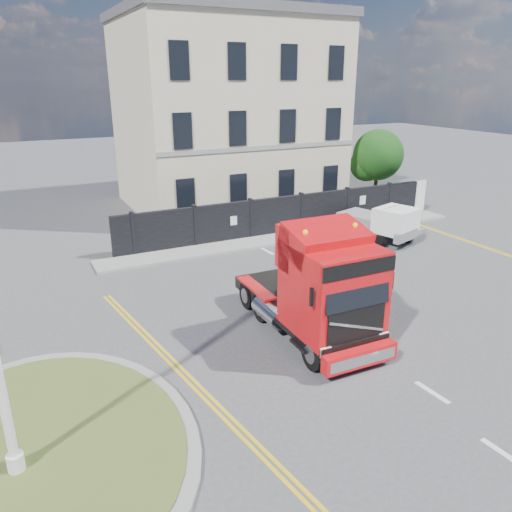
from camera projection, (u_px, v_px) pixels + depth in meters
ground at (261, 328)px, 16.49m from camera, size 120.00×120.00×0.00m
traffic_island at (42, 450)px, 10.98m from camera, size 6.80×6.80×0.17m
hoarding_fence at (294, 214)px, 26.49m from camera, size 18.80×0.25×2.00m
georgian_building at (226, 113)px, 30.97m from camera, size 12.30×10.30×12.80m
tree at (375, 157)px, 31.72m from camera, size 3.20×3.20×4.80m
pavement_far at (293, 237)px, 25.82m from camera, size 20.00×1.60×0.12m
truck at (321, 291)px, 15.18m from camera, size 2.47×6.30×3.75m
flatbed_pickup at (388, 223)px, 24.82m from camera, size 3.02×4.85×1.86m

